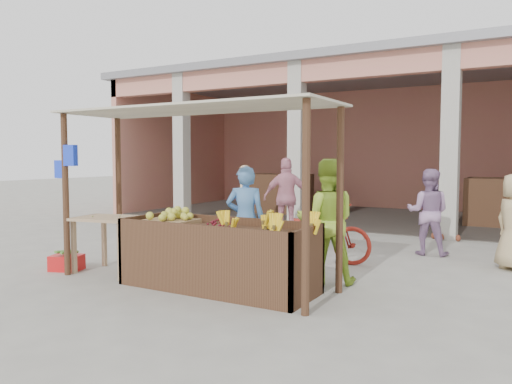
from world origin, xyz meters
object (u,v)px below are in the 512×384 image
Objects in this scene: vendor_blue at (245,216)px; vendor_green at (326,218)px; fruit_stall at (218,259)px; side_table at (111,226)px; motorcycle at (316,231)px; red_crate at (67,263)px.

vendor_green is (1.26, 0.05, 0.05)m from vendor_blue.
side_table is (-1.87, -0.04, 0.30)m from fruit_stall.
side_table is 0.60× the size of motorcycle.
motorcycle is (2.33, 2.26, -0.20)m from side_table.
motorcycle is at bearing 33.73° from side_table.
motorcycle reaches higher than side_table.
vendor_blue reaches higher than side_table.
fruit_stall is 2.27× the size of side_table.
fruit_stall is 1.58m from vendor_green.
motorcycle is at bearing -85.43° from vendor_green.
motorcycle reaches higher than red_crate.
vendor_green is at bearing 157.66° from vendor_blue.
red_crate is 2.84m from vendor_blue.
side_table is at bearing -3.81° from red_crate.
vendor_green is 0.93× the size of motorcycle.
red_crate is 3.96m from motorcycle.
fruit_stall is 1.89m from side_table.
motorcycle is (-0.66, 1.22, -0.39)m from vendor_green.
vendor_blue is 0.88× the size of motorcycle.
fruit_stall is 1.06m from vendor_blue.
side_table is at bearing -178.66° from fruit_stall.
red_crate is (-0.74, -0.21, -0.58)m from side_table.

